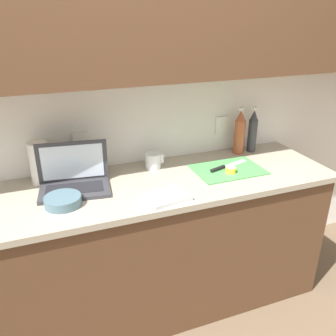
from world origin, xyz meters
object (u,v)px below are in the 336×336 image
at_px(bottle_green_soda, 239,132).
at_px(bottle_oil_tall, 253,131).
at_px(laptop, 74,178).
at_px(measuring_cup, 153,161).
at_px(paper_towel_roll, 40,163).
at_px(cutting_board, 228,170).
at_px(knife, 223,167).
at_px(lemon_half_cut, 231,170).
at_px(bowl_white, 63,201).

bearing_deg(bottle_green_soda, bottle_oil_tall, -0.00).
distance_m(laptop, measuring_cup, 0.50).
relative_size(laptop, paper_towel_roll, 1.67).
relative_size(cutting_board, knife, 1.39).
height_order(bottle_green_soda, measuring_cup, bottle_green_soda).
bearing_deg(laptop, bottle_oil_tall, 14.13).
height_order(knife, bottle_green_soda, bottle_green_soda).
height_order(laptop, lemon_half_cut, laptop).
height_order(cutting_board, measuring_cup, measuring_cup).
relative_size(bottle_green_soda, bottle_oil_tall, 1.02).
relative_size(laptop, lemon_half_cut, 6.39).
height_order(cutting_board, lemon_half_cut, lemon_half_cut).
bearing_deg(bottle_oil_tall, paper_towel_roll, -179.87).
xyz_separation_m(lemon_half_cut, bowl_white, (-0.97, -0.03, -0.00)).
xyz_separation_m(bottle_oil_tall, bowl_white, (-1.29, -0.31, -0.12)).
xyz_separation_m(knife, bottle_oil_tall, (0.34, 0.21, 0.13)).
xyz_separation_m(bottle_oil_tall, measuring_cup, (-0.72, -0.04, -0.09)).
bearing_deg(bowl_white, paper_towel_roll, 105.13).
bearing_deg(bottle_green_soda, paper_towel_roll, -179.86).
height_order(knife, measuring_cup, measuring_cup).
height_order(knife, bottle_oil_tall, bottle_oil_tall).
distance_m(cutting_board, bowl_white, 0.98).
relative_size(lemon_half_cut, bottle_oil_tall, 0.20).
bearing_deg(laptop, knife, 2.87).
height_order(knife, paper_towel_roll, paper_towel_roll).
xyz_separation_m(knife, paper_towel_roll, (-1.04, 0.21, 0.10)).
distance_m(cutting_board, measuring_cup, 0.46).
distance_m(laptop, lemon_half_cut, 0.90).
distance_m(knife, lemon_half_cut, 0.07).
height_order(measuring_cup, paper_towel_roll, paper_towel_roll).
distance_m(laptop, knife, 0.88).
bearing_deg(bottle_green_soda, laptop, -172.70).
bearing_deg(paper_towel_roll, measuring_cup, -2.96).
height_order(cutting_board, bottle_green_soda, bottle_green_soda).
height_order(bottle_green_soda, paper_towel_roll, bottle_green_soda).
bearing_deg(cutting_board, bowl_white, -175.38).
relative_size(lemon_half_cut, measuring_cup, 0.53).
xyz_separation_m(bottle_oil_tall, paper_towel_roll, (-1.37, -0.00, -0.02)).
bearing_deg(bottle_oil_tall, bottle_green_soda, 180.00).
bearing_deg(knife, paper_towel_roll, 150.99).
xyz_separation_m(cutting_board, lemon_half_cut, (-0.01, -0.05, 0.02)).
bearing_deg(lemon_half_cut, knife, 103.87).
distance_m(knife, bottle_green_soda, 0.34).
xyz_separation_m(knife, bottle_green_soda, (0.23, 0.21, 0.13)).
xyz_separation_m(laptop, knife, (0.87, -0.07, -0.04)).
bearing_deg(lemon_half_cut, paper_towel_roll, 165.22).
height_order(lemon_half_cut, paper_towel_roll, paper_towel_roll).
relative_size(knife, measuring_cup, 2.54).
height_order(laptop, bowl_white, laptop).
height_order(knife, bowl_white, bowl_white).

